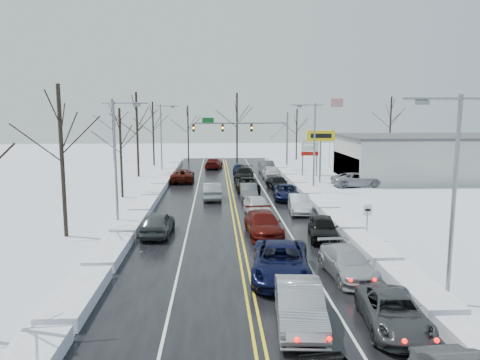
{
  "coord_description": "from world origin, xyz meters",
  "views": [
    {
      "loc": [
        -1.52,
        -36.83,
        8.38
      ],
      "look_at": [
        0.53,
        1.93,
        2.5
      ],
      "focal_mm": 35.0,
      "sensor_mm": 36.0,
      "label": 1
    }
  ],
  "objects": [
    {
      "name": "snow_bank_left",
      "position": [
        -7.6,
        2.0,
        0.0
      ],
      "size": [
        1.71,
        72.0,
        0.62
      ],
      "primitive_type": "cube",
      "color": "white",
      "rests_on": "ground"
    },
    {
      "name": "streetlight_ne",
      "position": [
        8.3,
        10.0,
        5.31
      ],
      "size": [
        3.2,
        0.25,
        9.0
      ],
      "color": "slate",
      "rests_on": "ground"
    },
    {
      "name": "tree_far_b",
      "position": [
        -6.0,
        41.0,
        6.29
      ],
      "size": [
        3.6,
        3.6,
        9.0
      ],
      "color": "#2D231C",
      "rests_on": "ground"
    },
    {
      "name": "queued_car_16",
      "position": [
        5.16,
        18.4,
        0.0
      ],
      "size": [
        1.99,
        4.86,
        1.65
      ],
      "primitive_type": "imported",
      "rotation": [
        0.0,
        0.0,
        -0.01
      ],
      "color": "silver",
      "rests_on": "ground"
    },
    {
      "name": "queued_car_10",
      "position": [
        5.26,
        -20.18,
        0.0
      ],
      "size": [
        2.71,
        5.01,
        1.34
      ],
      "primitive_type": "imported",
      "rotation": [
        0.0,
        0.0,
        -0.11
      ],
      "color": "#3A3C3F",
      "rests_on": "ground"
    },
    {
      "name": "queued_car_17",
      "position": [
        5.22,
        23.92,
        0.0
      ],
      "size": [
        2.01,
        5.11,
        1.66
      ],
      "primitive_type": "imported",
      "rotation": [
        0.0,
        0.0,
        0.05
      ],
      "color": "#3B3D40",
      "rests_on": "ground"
    },
    {
      "name": "queued_car_7",
      "position": [
        1.87,
        18.15,
        0.0
      ],
      "size": [
        2.82,
        5.52,
        1.53
      ],
      "primitive_type": "imported",
      "rotation": [
        0.0,
        0.0,
        -0.13
      ],
      "color": "black",
      "rests_on": "ground"
    },
    {
      "name": "road_surface",
      "position": [
        0.0,
        2.0,
        0.01
      ],
      "size": [
        14.0,
        84.0,
        0.01
      ],
      "primitive_type": "cube",
      "color": "black",
      "rests_on": "ground"
    },
    {
      "name": "oncoming_car_0",
      "position": [
        -1.89,
        6.54,
        0.0
      ],
      "size": [
        1.9,
        4.87,
        1.58
      ],
      "primitive_type": "imported",
      "rotation": [
        0.0,
        0.0,
        3.19
      ],
      "color": "gray",
      "rests_on": "ground"
    },
    {
      "name": "parked_car_1",
      "position": [
        17.05,
        16.82,
        0.0
      ],
      "size": [
        2.01,
        4.63,
        1.33
      ],
      "primitive_type": "imported",
      "rotation": [
        0.0,
        0.0,
        0.03
      ],
      "color": "#3A3C3F",
      "rests_on": "ground"
    },
    {
      "name": "queued_car_15",
      "position": [
        5.06,
        11.5,
        0.0
      ],
      "size": [
        2.35,
        4.77,
        1.33
      ],
      "primitive_type": "imported",
      "rotation": [
        0.0,
        0.0,
        0.11
      ],
      "color": "black",
      "rests_on": "ground"
    },
    {
      "name": "tree_left_e",
      "position": [
        -10.8,
        34.0,
        6.64
      ],
      "size": [
        3.8,
        3.8,
        9.5
      ],
      "color": "#2D231C",
      "rests_on": "ground"
    },
    {
      "name": "tree_far_a",
      "position": [
        -18.0,
        40.0,
        6.99
      ],
      "size": [
        4.0,
        4.0,
        10.0
      ],
      "color": "#2D231C",
      "rests_on": "ground"
    },
    {
      "name": "tree_left_b",
      "position": [
        -11.5,
        -6.0,
        6.99
      ],
      "size": [
        4.0,
        4.0,
        10.0
      ],
      "color": "#2D231C",
      "rests_on": "ground"
    },
    {
      "name": "queued_car_13",
      "position": [
        5.29,
        0.28,
        0.0
      ],
      "size": [
        1.91,
        4.59,
        1.48
      ],
      "primitive_type": "imported",
      "rotation": [
        0.0,
        0.0,
        -0.08
      ],
      "color": "#ACAFB5",
      "rests_on": "ground"
    },
    {
      "name": "tree_left_c",
      "position": [
        -10.5,
        8.0,
        5.94
      ],
      "size": [
        3.4,
        3.4,
        8.5
      ],
      "color": "#2D231C",
      "rests_on": "ground"
    },
    {
      "name": "queued_car_11",
      "position": [
        5.09,
        -14.49,
        0.0
      ],
      "size": [
        2.38,
        5.08,
        1.44
      ],
      "primitive_type": "imported",
      "rotation": [
        0.0,
        0.0,
        0.08
      ],
      "color": "#A0A3A8",
      "rests_on": "ground"
    },
    {
      "name": "queued_car_6",
      "position": [
        1.78,
        10.59,
        0.0
      ],
      "size": [
        2.4,
        5.03,
        1.38
      ],
      "primitive_type": "imported",
      "rotation": [
        0.0,
        0.0,
        0.02
      ],
      "color": "black",
      "rests_on": "ground"
    },
    {
      "name": "traffic_signal_mast",
      "position": [
        3.45,
        27.99,
        5.48
      ],
      "size": [
        13.28,
        0.39,
        8.0
      ],
      "color": "slate",
      "rests_on": "ground"
    },
    {
      "name": "tree_far_c",
      "position": [
        2.0,
        39.0,
        7.68
      ],
      "size": [
        4.4,
        4.4,
        11.0
      ],
      "color": "#2D231C",
      "rests_on": "ground"
    },
    {
      "name": "snow_bank_right",
      "position": [
        7.6,
        2.0,
        0.0
      ],
      "size": [
        1.71,
        72.0,
        0.62
      ],
      "primitive_type": "cube",
      "color": "white",
      "rests_on": "ground"
    },
    {
      "name": "tires_plus_sign",
      "position": [
        10.5,
        15.99,
        4.99
      ],
      "size": [
        3.2,
        0.34,
        6.0
      ],
      "color": "slate",
      "rests_on": "ground"
    },
    {
      "name": "flagpole",
      "position": [
        15.17,
        30.0,
        5.93
      ],
      "size": [
        1.87,
        1.2,
        10.0
      ],
      "color": "silver",
      "rests_on": "ground"
    },
    {
      "name": "parked_car_0",
      "position": [
        13.93,
        13.0,
        0.0
      ],
      "size": [
        5.65,
        2.9,
        1.53
      ],
      "primitive_type": "imported",
      "rotation": [
        0.0,
        0.0,
        1.64
      ],
      "color": "#95979C",
      "rests_on": "ground"
    },
    {
      "name": "queued_car_8",
      "position": [
        1.58,
        23.58,
        0.0
      ],
      "size": [
        1.7,
        4.0,
        1.35
      ],
      "primitive_type": "imported",
      "rotation": [
        0.0,
        0.0,
        0.03
      ],
      "color": "black",
      "rests_on": "ground"
    },
    {
      "name": "queued_car_4",
      "position": [
        1.77,
        -0.5,
        0.0
      ],
      "size": [
        2.19,
        4.66,
        1.54
      ],
      "primitive_type": "imported",
      "rotation": [
        0.0,
        0.0,
        0.08
      ],
      "color": "silver",
      "rests_on": "ground"
    },
    {
      "name": "parked_car_2",
      "position": [
        15.15,
        20.98,
        0.0
      ],
      "size": [
        2.03,
        4.72,
        1.59
      ],
      "primitive_type": "imported",
      "rotation": [
        0.0,
        0.0,
        3.11
      ],
      "color": "black",
      "rests_on": "ground"
    },
    {
      "name": "speed_limit_sign",
      "position": [
        8.2,
        -8.0,
        1.63
      ],
      "size": [
        0.55,
        0.09,
        2.35
      ],
      "color": "slate",
      "rests_on": "ground"
    },
    {
      "name": "queued_car_3",
      "position": [
        1.66,
        -6.43,
        0.0
      ],
      "size": [
        2.45,
        5.47,
        1.56
      ],
      "primitive_type": "imported",
      "rotation": [
        0.0,
        0.0,
        0.05
      ],
      "color": "#4C0D0A",
      "rests_on": "ground"
    },
    {
      "name": "queued_car_5",
      "position": [
        1.57,
        6.31,
        0.0
      ],
      "size": [
        1.58,
        4.41,
        1.45
      ],
      "primitive_type": "imported",
      "rotation": [
        0.0,
        0.0,
        -0.01
      ],
      "color": "#45474B",
      "rests_on": "ground"
    },
    {
      "name": "oncoming_car_3",
      "position": [
        -5.44,
        -5.98,
        0.0
      ],
      "size": [
        2.12,
        4.82,
        1.61
      ],
      "primitive_type": "imported",
      "rotation": [
        0.0,
        0.0,
        3.1
      ],
      "color": "#444749",
      "rests_on": "ground"
    },
    {
      "name": "queued_car_1",
      "position": [
        1.71,
        -19.71,
        0.0
      ],
      "size": [
        2.17,
        5.18,
        1.66
      ],
      "primitive_type": "imported",
      "rotation": [
        0.0,
        0.0,
        -0.08
      ],
      "color": "gray",
      "rests_on": "ground"
    },
    {
      "name": "ground",
      "position": [
        0.0,
        0.0,
        0.0
      ],
      "size": [
        160.0,
        160.0,
        0.0
      ],
      "primitive_type": "plane",
      "color": "silver",
      "rests_on": "ground"
    },
    {
      "name": "streetlight_se",
      "position": [
        8.3,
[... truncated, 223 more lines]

